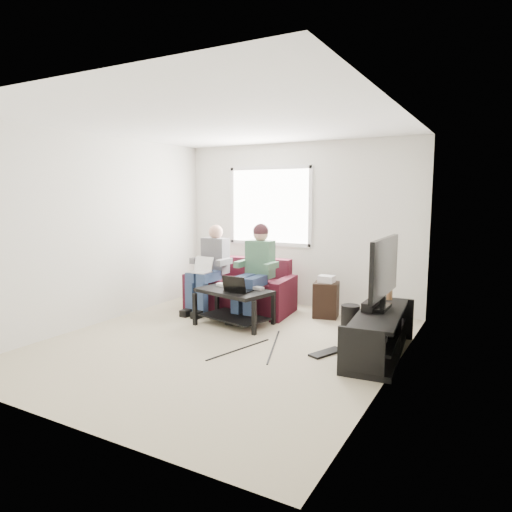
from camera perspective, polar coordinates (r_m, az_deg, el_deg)
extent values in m
plane|color=#B3AB8B|center=(5.64, -4.27, -10.83)|extent=(4.50, 4.50, 0.00)
plane|color=white|center=(5.40, -4.56, 16.30)|extent=(4.50, 4.50, 0.00)
plane|color=silver|center=(7.35, 5.27, 3.85)|extent=(4.50, 0.00, 4.50)
plane|color=silver|center=(3.71, -23.82, -0.55)|extent=(4.50, 0.00, 4.50)
plane|color=silver|center=(6.67, -18.96, 3.08)|extent=(0.00, 4.50, 4.50)
plane|color=silver|center=(4.59, 16.97, 1.24)|extent=(0.00, 4.50, 4.50)
cube|color=white|center=(7.54, 1.76, 6.26)|extent=(1.40, 0.01, 1.20)
cube|color=silver|center=(7.53, 1.72, 6.26)|extent=(1.48, 0.04, 1.28)
cube|color=#451121|center=(7.14, -2.02, -5.20)|extent=(1.43, 0.86, 0.39)
cube|color=#451121|center=(7.33, -0.77, -1.71)|extent=(1.38, 0.33, 0.40)
cube|color=#451121|center=(7.53, -7.01, -3.92)|extent=(0.23, 0.85, 0.56)
cube|color=#451121|center=(6.77, 3.52, -5.20)|extent=(0.23, 0.85, 0.56)
cube|color=#451121|center=(7.25, -4.45, -3.04)|extent=(0.71, 0.67, 0.10)
cube|color=#451121|center=(6.91, 0.33, -3.56)|extent=(0.71, 0.67, 0.10)
cube|color=navy|center=(7.01, -7.25, -2.46)|extent=(0.16, 0.45, 0.14)
cube|color=navy|center=(6.90, -5.90, -2.61)|extent=(0.16, 0.45, 0.14)
cube|color=navy|center=(6.93, -8.10, -5.26)|extent=(0.13, 0.13, 0.49)
cube|color=navy|center=(6.81, -6.75, -5.45)|extent=(0.13, 0.13, 0.49)
cube|color=#5A5A5F|center=(7.17, -5.11, 0.07)|extent=(0.40, 0.22, 0.55)
sphere|color=tan|center=(7.15, -5.06, 3.03)|extent=(0.22, 0.22, 0.22)
cube|color=navy|center=(6.58, -1.59, -3.07)|extent=(0.16, 0.45, 0.14)
cube|color=navy|center=(6.48, -0.07, -3.23)|extent=(0.16, 0.45, 0.14)
cube|color=navy|center=(6.49, -2.41, -6.07)|extent=(0.13, 0.13, 0.49)
cube|color=navy|center=(6.39, -0.87, -6.28)|extent=(0.13, 0.13, 0.49)
cube|color=#565858|center=(6.76, 0.52, -0.37)|extent=(0.40, 0.22, 0.55)
sphere|color=tan|center=(6.74, 0.61, 2.77)|extent=(0.22, 0.22, 0.22)
sphere|color=#341A1F|center=(6.74, 0.61, 3.11)|extent=(0.23, 0.23, 0.23)
cube|color=black|center=(6.27, -2.76, -4.43)|extent=(1.10, 0.81, 0.05)
cube|color=black|center=(6.36, -2.74, -7.61)|extent=(1.01, 0.72, 0.02)
cube|color=black|center=(6.37, -7.64, -6.61)|extent=(0.05, 0.05, 0.45)
cube|color=black|center=(5.88, -0.24, -7.76)|extent=(0.05, 0.05, 0.45)
cube|color=black|center=(6.80, -4.90, -5.64)|extent=(0.05, 0.05, 0.45)
cube|color=black|center=(6.34, 2.18, -6.60)|extent=(0.05, 0.05, 0.45)
cube|color=silver|center=(6.51, -4.31, -3.59)|extent=(0.16, 0.12, 0.04)
cube|color=black|center=(6.47, -2.68, -3.66)|extent=(0.16, 0.12, 0.04)
cube|color=gray|center=(6.25, 0.32, -4.06)|extent=(0.16, 0.12, 0.04)
cube|color=black|center=(5.26, 15.29, -6.90)|extent=(0.60, 1.56, 0.04)
cube|color=black|center=(5.33, 15.20, -9.34)|extent=(0.56, 1.50, 0.03)
cube|color=black|center=(5.39, 15.11, -11.61)|extent=(0.60, 1.56, 0.06)
cube|color=black|center=(4.64, 12.98, -11.82)|extent=(0.46, 0.08, 0.51)
cube|color=black|center=(6.02, 16.89, -7.41)|extent=(0.46, 0.08, 0.51)
cube|color=black|center=(5.35, 15.56, -6.24)|extent=(0.12, 0.40, 0.04)
cube|color=black|center=(5.33, 15.59, -5.40)|extent=(0.06, 0.06, 0.12)
cube|color=black|center=(5.26, 15.74, -1.31)|extent=(0.05, 1.10, 0.65)
cube|color=#D93362|center=(5.26, 15.42, -1.29)|extent=(0.01, 1.01, 0.58)
cube|color=black|center=(5.37, 14.32, -5.81)|extent=(0.12, 0.50, 0.10)
cylinder|color=#A77548|center=(5.85, 16.30, -4.66)|extent=(0.08, 0.08, 0.12)
cube|color=silver|center=(4.94, 14.10, -10.10)|extent=(0.30, 0.22, 0.06)
cube|color=gray|center=(5.59, 15.96, -7.96)|extent=(0.34, 0.26, 0.08)
cube|color=black|center=(5.27, 15.09, -8.96)|extent=(0.38, 0.30, 0.07)
cylinder|color=black|center=(5.57, 11.66, -8.52)|extent=(0.22, 0.22, 0.50)
cube|color=black|center=(5.33, 8.79, -11.85)|extent=(0.31, 0.47, 0.02)
cube|color=black|center=(6.79, 8.75, -5.41)|extent=(0.35, 0.35, 0.52)
cube|color=silver|center=(6.73, 8.80, -2.86)|extent=(0.22, 0.18, 0.10)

